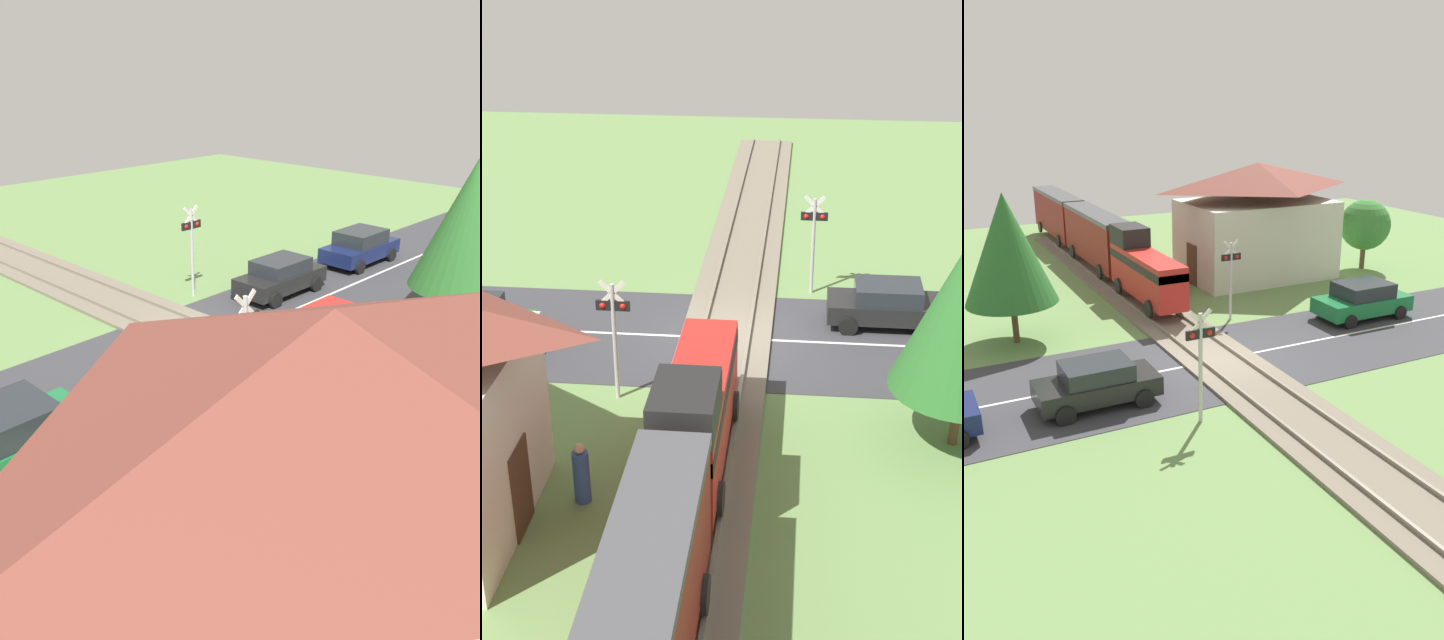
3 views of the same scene
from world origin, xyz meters
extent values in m
plane|color=#66894C|center=(0.00, 0.00, 0.00)|extent=(60.00, 60.00, 0.00)
cube|color=#38383D|center=(0.00, 0.00, 0.01)|extent=(48.00, 6.40, 0.02)
cube|color=silver|center=(0.00, 0.00, 0.02)|extent=(48.00, 0.12, 0.00)
cube|color=#756B5B|center=(0.00, 0.00, 0.06)|extent=(2.80, 48.00, 0.12)
cube|color=slate|center=(-0.72, 0.00, 0.18)|extent=(0.10, 48.00, 0.12)
cube|color=slate|center=(0.72, 0.00, 0.18)|extent=(0.10, 48.00, 0.12)
cube|color=red|center=(0.00, 6.90, 1.57)|extent=(1.35, 6.07, 1.90)
cube|color=black|center=(0.00, 6.90, 2.09)|extent=(1.37, 6.07, 0.36)
cube|color=black|center=(0.00, 8.96, 2.97)|extent=(1.35, 1.94, 0.90)
cylinder|color=black|center=(-0.72, 4.96, 0.62)|extent=(0.14, 0.76, 0.76)
cylinder|color=black|center=(0.72, 4.96, 0.62)|extent=(0.14, 0.76, 0.76)
cylinder|color=black|center=(-0.72, 8.84, 0.62)|extent=(0.14, 0.76, 0.76)
cylinder|color=black|center=(0.72, 8.84, 0.62)|extent=(0.14, 0.76, 0.76)
cube|color=maroon|center=(0.00, 14.33, 1.82)|extent=(1.35, 8.00, 2.40)
cube|color=#47474C|center=(0.00, 14.33, 3.14)|extent=(1.41, 8.00, 0.24)
cylinder|color=black|center=(-0.72, 11.77, 0.62)|extent=(0.14, 0.76, 0.76)
cylinder|color=black|center=(0.72, 11.77, 0.62)|extent=(0.14, 0.76, 0.76)
cylinder|color=black|center=(-0.72, 16.89, 0.62)|extent=(0.14, 0.76, 0.76)
cylinder|color=black|center=(0.72, 16.89, 0.62)|extent=(0.14, 0.76, 0.76)
cube|color=maroon|center=(0.00, 22.74, 1.82)|extent=(1.35, 8.00, 2.40)
cube|color=#47474C|center=(0.00, 22.74, 3.14)|extent=(1.41, 8.00, 0.24)
cylinder|color=black|center=(-0.72, 20.17, 0.62)|extent=(0.14, 0.76, 0.76)
cylinder|color=black|center=(0.72, 20.17, 0.62)|extent=(0.14, 0.76, 0.76)
cylinder|color=black|center=(-0.72, 25.30, 0.62)|extent=(0.14, 0.76, 0.76)
cylinder|color=black|center=(0.72, 25.30, 0.62)|extent=(0.14, 0.76, 0.76)
cube|color=black|center=(-4.98, -1.44, 0.60)|extent=(3.76, 1.62, 0.60)
cube|color=#23282D|center=(-4.98, -1.44, 1.17)|extent=(2.07, 1.49, 0.53)
cylinder|color=black|center=(-3.76, -0.63, 0.30)|extent=(0.60, 0.18, 0.60)
cylinder|color=black|center=(-3.76, -2.25, 0.30)|extent=(0.60, 0.18, 0.60)
cylinder|color=black|center=(-6.21, -0.63, 0.30)|extent=(0.60, 0.18, 0.60)
cylinder|color=black|center=(-6.21, -2.25, 0.30)|extent=(0.60, 0.18, 0.60)
cube|color=#197038|center=(7.81, 1.44, 0.63)|extent=(4.14, 1.88, 0.67)
cube|color=#23282D|center=(7.81, 1.44, 1.28)|extent=(2.27, 1.73, 0.61)
cylinder|color=black|center=(6.46, 0.50, 0.30)|extent=(0.60, 0.18, 0.60)
cylinder|color=black|center=(6.46, 2.38, 0.30)|extent=(0.60, 0.18, 0.60)
cylinder|color=black|center=(9.15, 0.50, 0.30)|extent=(0.60, 0.18, 0.60)
cylinder|color=black|center=(9.15, 2.38, 0.30)|extent=(0.60, 0.18, 0.60)
cylinder|color=#B7B7B7|center=(-2.60, -3.80, 1.68)|extent=(0.12, 0.12, 3.37)
cube|color=black|center=(-2.60, -3.80, 2.76)|extent=(0.90, 0.08, 0.28)
sphere|color=red|center=(-2.87, -3.80, 2.76)|extent=(0.18, 0.18, 0.18)
sphere|color=red|center=(-2.33, -3.80, 2.76)|extent=(0.18, 0.18, 0.18)
cube|color=silver|center=(-2.60, -3.80, 3.12)|extent=(0.72, 0.04, 0.72)
cube|color=silver|center=(-2.60, -3.80, 3.12)|extent=(0.72, 0.04, 0.72)
cylinder|color=#B7B7B7|center=(2.60, 3.80, 1.68)|extent=(0.12, 0.12, 3.37)
cube|color=black|center=(2.60, 3.80, 2.76)|extent=(0.90, 0.08, 0.28)
sphere|color=red|center=(2.87, 3.80, 2.76)|extent=(0.18, 0.18, 0.18)
sphere|color=red|center=(2.33, 3.80, 2.76)|extent=(0.18, 0.18, 0.18)
cube|color=silver|center=(2.60, 3.80, 3.12)|extent=(0.72, 0.04, 0.72)
cube|color=silver|center=(2.60, 3.80, 3.12)|extent=(0.72, 0.04, 0.72)
cube|color=beige|center=(7.24, 9.46, 2.02)|extent=(7.50, 4.95, 4.04)
pyramid|color=brown|center=(7.24, 9.46, 5.33)|extent=(8.10, 5.34, 1.29)
cube|color=#472D1E|center=(3.47, 9.46, 1.05)|extent=(0.06, 1.10, 2.10)
cylinder|color=#2D4C8E|center=(2.46, 8.38, 0.64)|extent=(0.38, 0.38, 1.28)
sphere|color=tan|center=(2.46, 8.38, 1.40)|extent=(0.23, 0.23, 0.23)
cylinder|color=brown|center=(13.49, 8.16, 0.64)|extent=(0.28, 0.28, 1.29)
sphere|color=#387A33|center=(13.49, 8.16, 2.47)|extent=(2.78, 2.78, 2.78)
cylinder|color=brown|center=(-6.20, 5.19, 0.82)|extent=(0.24, 0.24, 1.64)
cone|color=#286628|center=(-6.20, 5.19, 3.73)|extent=(3.49, 3.49, 4.19)
camera|label=1|loc=(12.48, 13.04, 8.49)|focal=35.00mm
camera|label=2|loc=(-2.28, 24.43, 12.46)|focal=50.00mm
camera|label=3|loc=(-9.84, -18.48, 8.93)|focal=35.00mm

